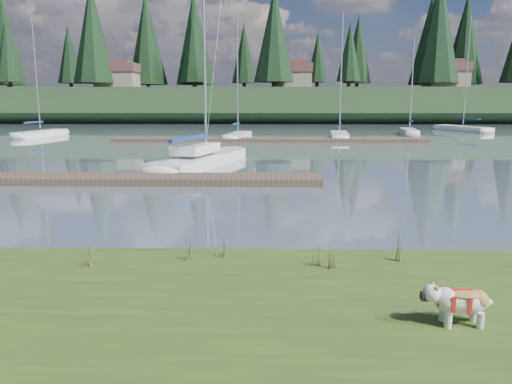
{
  "coord_description": "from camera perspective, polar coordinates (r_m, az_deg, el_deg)",
  "views": [
    {
      "loc": [
        1.68,
        -11.56,
        3.42
      ],
      "look_at": [
        1.48,
        -0.5,
        1.38
      ],
      "focal_mm": 35.0,
      "sensor_mm": 36.0,
      "label": 1
    }
  ],
  "objects": [
    {
      "name": "conifer_6",
      "position": [
        84.47,
        20.1,
        17.05
      ],
      "size": [
        7.04,
        7.04,
        17.0
      ],
      "color": "#382619",
      "rests_on": "ridge"
    },
    {
      "name": "house_1",
      "position": [
        82.77,
        4.13,
        13.14
      ],
      "size": [
        6.3,
        5.3,
        4.65
      ],
      "color": "gray",
      "rests_on": "ridge"
    },
    {
      "name": "sailboat_bg_4",
      "position": [
        53.01,
        17.05,
        6.67
      ],
      "size": [
        2.21,
        6.49,
        9.58
      ],
      "rotation": [
        0.0,
        0.0,
        1.42
      ],
      "color": "white",
      "rests_on": "ground"
    },
    {
      "name": "weed_0",
      "position": [
        9.81,
        -7.49,
        -6.2
      ],
      "size": [
        0.17,
        0.14,
        0.65
      ],
      "color": "#475B23",
      "rests_on": "bank"
    },
    {
      "name": "conifer_2",
      "position": [
        84.52,
        -18.18,
        16.85
      ],
      "size": [
        6.6,
        6.6,
        16.05
      ],
      "color": "#382619",
      "rests_on": "ridge"
    },
    {
      "name": "sailboat_main",
      "position": [
        27.1,
        -5.77,
        4.06
      ],
      "size": [
        4.77,
        10.22,
        14.36
      ],
      "rotation": [
        0.0,
        0.0,
        1.28
      ],
      "color": "white",
      "rests_on": "ground"
    },
    {
      "name": "mud_lip",
      "position": [
        10.64,
        -8.19,
        -7.99
      ],
      "size": [
        60.0,
        0.5,
        0.14
      ],
      "primitive_type": "cube",
      "color": "#33281C",
      "rests_on": "ground"
    },
    {
      "name": "sailboat_bg_5",
      "position": [
        60.93,
        22.09,
        6.79
      ],
      "size": [
        4.34,
        8.82,
        12.37
      ],
      "rotation": [
        0.0,
        0.0,
        1.89
      ],
      "color": "white",
      "rests_on": "ground"
    },
    {
      "name": "sailboat_bg_0",
      "position": [
        52.22,
        -22.98,
        6.25
      ],
      "size": [
        2.91,
        7.7,
        11.0
      ],
      "rotation": [
        0.0,
        0.0,
        1.38
      ],
      "color": "white",
      "rests_on": "ground"
    },
    {
      "name": "weed_4",
      "position": [
        9.54,
        7.05,
        -7.2
      ],
      "size": [
        0.17,
        0.14,
        0.45
      ],
      "color": "#475B23",
      "rests_on": "bank"
    },
    {
      "name": "ridge",
      "position": [
        84.58,
        -0.1,
        9.85
      ],
      "size": [
        200.0,
        20.0,
        5.0
      ],
      "primitive_type": "cube",
      "color": "#1E3319",
      "rests_on": "ground"
    },
    {
      "name": "house_0",
      "position": [
        85.02,
        -15.53,
        12.72
      ],
      "size": [
        6.3,
        5.3,
        4.65
      ],
      "color": "gray",
      "rests_on": "ridge"
    },
    {
      "name": "dock_near",
      "position": [
        21.58,
        -14.24,
        1.43
      ],
      "size": [
        16.0,
        2.0,
        0.3
      ],
      "primitive_type": "cube",
      "color": "#4C3D2C",
      "rests_on": "ground"
    },
    {
      "name": "ground",
      "position": [
        41.74,
        -1.28,
        5.77
      ],
      "size": [
        200.0,
        200.0,
        0.0
      ],
      "primitive_type": "plane",
      "color": "slate",
      "rests_on": "ground"
    },
    {
      "name": "weed_5",
      "position": [
        10.07,
        15.77,
        -5.93
      ],
      "size": [
        0.17,
        0.14,
        0.71
      ],
      "color": "#475B23",
      "rests_on": "bank"
    },
    {
      "name": "bulldog",
      "position": [
        7.57,
        22.32,
        -11.33
      ],
      "size": [
        0.95,
        0.42,
        0.57
      ],
      "rotation": [
        0.0,
        0.0,
        3.14
      ],
      "color": "silver",
      "rests_on": "bank"
    },
    {
      "name": "conifer_1",
      "position": [
        92.82,
        -26.53,
        14.26
      ],
      "size": [
        4.4,
        4.4,
        11.3
      ],
      "color": "#382619",
      "rests_on": "ridge"
    },
    {
      "name": "weed_2",
      "position": [
        9.39,
        8.75,
        -7.24
      ],
      "size": [
        0.17,
        0.14,
        0.56
      ],
      "color": "#475B23",
      "rests_on": "bank"
    },
    {
      "name": "conifer_5",
      "position": [
        82.97,
        10.66,
        15.42
      ],
      "size": [
        3.96,
        3.96,
        10.35
      ],
      "color": "#382619",
      "rests_on": "ridge"
    },
    {
      "name": "bank",
      "position": [
        6.65,
        -14.55,
        -19.08
      ],
      "size": [
        60.0,
        9.0,
        0.35
      ],
      "primitive_type": "cube",
      "color": "#374F1B",
      "rests_on": "ground"
    },
    {
      "name": "weed_1",
      "position": [
        9.98,
        -4.11,
        -6.22
      ],
      "size": [
        0.17,
        0.14,
        0.5
      ],
      "color": "#475B23",
      "rests_on": "bank"
    },
    {
      "name": "house_2",
      "position": [
        85.48,
        20.89,
        12.41
      ],
      "size": [
        6.3,
        5.3,
        4.65
      ],
      "color": "gray",
      "rests_on": "ridge"
    },
    {
      "name": "sailboat_bg_3",
      "position": [
        46.03,
        9.47,
        6.47
      ],
      "size": [
        2.2,
        7.45,
        10.86
      ],
      "rotation": [
        0.0,
        0.0,
        1.47
      ],
      "color": "white",
      "rests_on": "ground"
    },
    {
      "name": "dock_far",
      "position": [
        41.69,
        1.48,
        5.97
      ],
      "size": [
        26.0,
        2.2,
        0.3
      ],
      "primitive_type": "cube",
      "color": "#4C3D2C",
      "rests_on": "ground"
    },
    {
      "name": "conifer_4",
      "position": [
        78.17,
        2.09,
        17.57
      ],
      "size": [
        6.16,
        6.16,
        15.1
      ],
      "color": "#382619",
      "rests_on": "ridge"
    },
    {
      "name": "conifer_3",
      "position": [
        84.78,
        -7.17,
        16.02
      ],
      "size": [
        4.84,
        4.84,
        12.25
      ],
      "color": "#382619",
      "rests_on": "ridge"
    },
    {
      "name": "sailboat_bg_2",
      "position": [
        44.74,
        -1.92,
        6.51
      ],
      "size": [
        2.4,
        7.09,
        10.57
      ],
      "rotation": [
        0.0,
        0.0,
        1.42
      ],
      "color": "white",
      "rests_on": "ground"
    },
    {
      "name": "weed_3",
      "position": [
        9.91,
        -18.73,
        -6.58
      ],
      "size": [
        0.17,
        0.14,
        0.62
      ],
      "color": "#475B23",
      "rests_on": "bank"
    }
  ]
}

